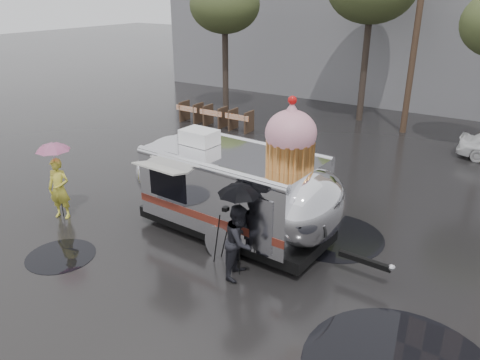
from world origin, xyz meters
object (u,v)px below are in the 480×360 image
Objects in this scene: airstream_trailer at (237,186)px; person_right at (240,241)px; person_left at (59,189)px; tripod at (225,230)px.

person_right is (1.12, -1.57, -0.55)m from airstream_trailer.
airstream_trailer is at bearing 25.48° from person_right.
tripod is at bearing -13.48° from person_left.
airstream_trailer is at bearing 101.05° from tripod.
tripod is (-0.63, 0.32, -0.03)m from person_right.
tripod is at bearing -65.72° from airstream_trailer.
person_left is 5.51m from tripod.
person_right is (6.10, 0.32, 0.00)m from person_left.
airstream_trailer is 5.36m from person_left.
airstream_trailer reaches higher than person_right.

